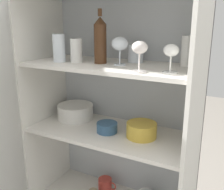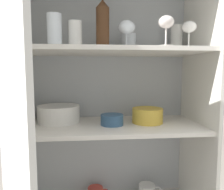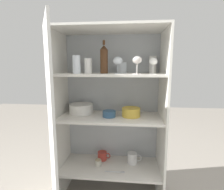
{
  "view_description": "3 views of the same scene",
  "coord_description": "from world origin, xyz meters",
  "px_view_note": "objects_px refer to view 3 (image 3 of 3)",
  "views": [
    {
      "loc": [
        0.64,
        -0.99,
        1.38
      ],
      "look_at": [
        0.01,
        0.2,
        0.99
      ],
      "focal_mm": 42.0,
      "sensor_mm": 36.0,
      "label": 1
    },
    {
      "loc": [
        -0.11,
        -0.9,
        1.05
      ],
      "look_at": [
        0.0,
        0.25,
        0.92
      ],
      "focal_mm": 35.0,
      "sensor_mm": 36.0,
      "label": 2
    },
    {
      "loc": [
        0.16,
        -1.29,
        1.21
      ],
      "look_at": [
        0.02,
        0.19,
        0.97
      ],
      "focal_mm": 28.0,
      "sensor_mm": 36.0,
      "label": 3
    }
  ],
  "objects_px": {
    "plate_stack_white": "(81,109)",
    "mixing_bowl_large": "(131,112)",
    "coffee_mug_primary": "(132,158)",
    "wine_bottle": "(104,59)",
    "serving_bowl_small": "(109,113)",
    "storage_jar": "(98,163)"
  },
  "relations": [
    {
      "from": "wine_bottle",
      "to": "serving_bowl_small",
      "type": "relative_size",
      "value": 2.37
    },
    {
      "from": "coffee_mug_primary",
      "to": "storage_jar",
      "type": "distance_m",
      "value": 0.33
    },
    {
      "from": "serving_bowl_small",
      "to": "wine_bottle",
      "type": "bearing_deg",
      "value": 163.2
    },
    {
      "from": "plate_stack_white",
      "to": "mixing_bowl_large",
      "type": "xyz_separation_m",
      "value": [
        0.47,
        -0.06,
        -0.0
      ]
    },
    {
      "from": "plate_stack_white",
      "to": "coffee_mug_primary",
      "type": "height_order",
      "value": "plate_stack_white"
    },
    {
      "from": "wine_bottle",
      "to": "serving_bowl_small",
      "type": "height_order",
      "value": "wine_bottle"
    },
    {
      "from": "mixing_bowl_large",
      "to": "coffee_mug_primary",
      "type": "bearing_deg",
      "value": 68.68
    },
    {
      "from": "wine_bottle",
      "to": "storage_jar",
      "type": "relative_size",
      "value": 4.28
    },
    {
      "from": "wine_bottle",
      "to": "coffee_mug_primary",
      "type": "relative_size",
      "value": 2.0
    },
    {
      "from": "wine_bottle",
      "to": "mixing_bowl_large",
      "type": "distance_m",
      "value": 0.51
    },
    {
      "from": "serving_bowl_small",
      "to": "storage_jar",
      "type": "bearing_deg",
      "value": 175.09
    },
    {
      "from": "plate_stack_white",
      "to": "coffee_mug_primary",
      "type": "distance_m",
      "value": 0.68
    },
    {
      "from": "coffee_mug_primary",
      "to": "storage_jar",
      "type": "relative_size",
      "value": 2.14
    },
    {
      "from": "mixing_bowl_large",
      "to": "coffee_mug_primary",
      "type": "distance_m",
      "value": 0.47
    },
    {
      "from": "wine_bottle",
      "to": "storage_jar",
      "type": "bearing_deg",
      "value": -175.95
    },
    {
      "from": "wine_bottle",
      "to": "plate_stack_white",
      "type": "relative_size",
      "value": 1.24
    },
    {
      "from": "wine_bottle",
      "to": "mixing_bowl_large",
      "type": "height_order",
      "value": "wine_bottle"
    },
    {
      "from": "mixing_bowl_large",
      "to": "wine_bottle",
      "type": "bearing_deg",
      "value": -175.68
    },
    {
      "from": "storage_jar",
      "to": "mixing_bowl_large",
      "type": "bearing_deg",
      "value": 4.26
    },
    {
      "from": "serving_bowl_small",
      "to": "coffee_mug_primary",
      "type": "bearing_deg",
      "value": 22.16
    },
    {
      "from": "serving_bowl_small",
      "to": "storage_jar",
      "type": "xyz_separation_m",
      "value": [
        -0.11,
        0.01,
        -0.48
      ]
    },
    {
      "from": "wine_bottle",
      "to": "serving_bowl_small",
      "type": "bearing_deg",
      "value": -16.8
    }
  ]
}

